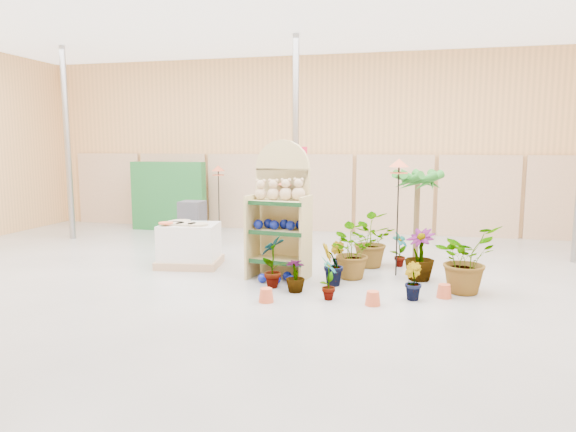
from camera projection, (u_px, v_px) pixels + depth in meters
name	position (u px, v px, depth m)	size (l,w,h in m)	color
room	(262.00, 146.00, 8.31)	(15.20, 12.10, 4.70)	gray
display_shelf	(281.00, 215.00, 8.70)	(1.06, 0.76, 2.32)	tan
teddy_bears	(281.00, 191.00, 8.53)	(0.86, 0.23, 0.37)	tan
gazing_balls_shelf	(279.00, 224.00, 8.59)	(0.85, 0.29, 0.16)	#0B188F
gazing_balls_floor	(278.00, 278.00, 8.41)	(0.63, 0.39, 0.15)	#0B188F
pallet_stack	(190.00, 245.00, 9.51)	(1.24, 1.08, 0.83)	tan
charcoal_planters	(193.00, 223.00, 11.44)	(0.50, 0.50, 1.00)	#2F2F35
trellis_stock	(169.00, 196.00, 13.49)	(2.00, 0.30, 1.80)	#1C5F29
offer_sign	(295.00, 178.00, 10.38)	(0.50, 0.08, 2.20)	gray
bird_table_front	(287.00, 184.00, 8.77)	(0.34, 0.34, 1.70)	black
bird_table_right	(399.00, 167.00, 8.60)	(0.34, 0.34, 2.01)	black
bird_table_back	(218.00, 171.00, 12.75)	(0.34, 0.34, 1.73)	black
palm	(418.00, 179.00, 9.32)	(0.70, 0.70, 1.89)	brown
potted_plant_0	(273.00, 261.00, 8.06)	(0.45, 0.30, 0.85)	#1F6E1F
potted_plant_1	(332.00, 264.00, 8.15)	(0.39, 0.31, 0.70)	#1F6E1F
potted_plant_2	(349.00, 251.00, 8.62)	(0.82, 0.71, 0.92)	#1F6E1F
potted_plant_3	(420.00, 255.00, 8.50)	(0.48, 0.48, 0.86)	#1F6E1F
potted_plant_4	(400.00, 250.00, 9.46)	(0.34, 0.23, 0.64)	#1F6E1F
potted_plant_5	(338.00, 257.00, 9.06)	(0.30, 0.24, 0.54)	#1F6E1F
potted_plant_6	(368.00, 240.00, 9.45)	(0.88, 0.76, 0.98)	#1F6E1F
potted_plant_7	(295.00, 275.00, 7.83)	(0.29, 0.29, 0.52)	#1F6E1F
potted_plant_8	(329.00, 278.00, 7.41)	(0.34, 0.23, 0.64)	#1F6E1F
potted_plant_9	(412.00, 281.00, 7.44)	(0.30, 0.24, 0.54)	#1F6E1F
potted_plant_10	(465.00, 259.00, 7.79)	(0.94, 0.81, 1.04)	#1F6E1F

